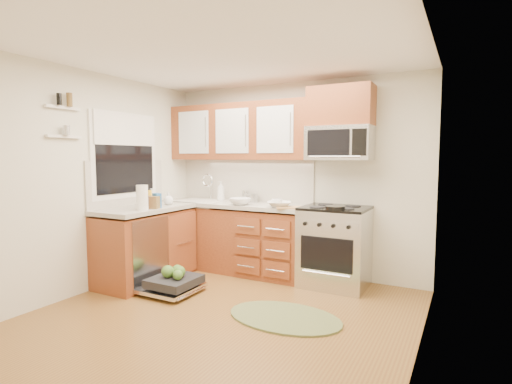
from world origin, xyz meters
The scene contains 38 objects.
floor centered at (0.00, 0.00, 0.00)m, with size 3.50×3.50×0.00m, color brown.
ceiling centered at (0.00, 0.00, 2.50)m, with size 3.50×3.50×0.00m, color white.
wall_back centered at (0.00, 1.75, 1.25)m, with size 3.50×0.04×2.50m, color beige.
wall_front centered at (0.00, -1.75, 1.25)m, with size 3.50×0.04×2.50m, color beige.
wall_left centered at (-1.75, 0.00, 1.25)m, with size 0.04×3.50×2.50m, color beige.
wall_right centered at (1.75, 0.00, 1.25)m, with size 0.04×3.50×2.50m, color beige.
base_cabinet_back centered at (-0.73, 1.45, 0.42)m, with size 2.05×0.60×0.85m, color maroon.
base_cabinet_left centered at (-1.45, 0.52, 0.42)m, with size 0.60×1.25×0.85m, color maroon.
countertop_back centered at (-0.72, 1.44, 0.90)m, with size 2.07×0.64×0.05m, color #9E9891.
countertop_left centered at (-1.44, 0.53, 0.90)m, with size 0.64×1.27×0.05m, color #9E9891.
backsplash_back centered at (-0.73, 1.74, 1.21)m, with size 2.05×0.02×0.57m, color beige.
backsplash_left centered at (-1.74, 0.52, 1.21)m, with size 0.02×1.25×0.57m, color beige.
upper_cabinets centered at (-0.73, 1.57, 1.88)m, with size 2.05×0.35×0.75m, color maroon, non-canonical shape.
cabinet_over_mw centered at (0.68, 1.57, 2.13)m, with size 0.76×0.35×0.47m, color maroon.
range centered at (0.68, 1.43, 0.47)m, with size 0.76×0.64×0.95m, color silver, non-canonical shape.
microwave centered at (0.68, 1.55, 1.70)m, with size 0.76×0.38×0.40m, color silver, non-canonical shape.
sink centered at (-1.25, 1.42, 0.80)m, with size 0.62×0.50×0.26m, color white, non-canonical shape.
dishwasher centered at (-0.86, 0.30, 0.10)m, with size 0.70×0.60×0.20m, color silver, non-canonical shape.
window centered at (-1.74, 0.50, 1.55)m, with size 0.03×1.05×1.05m, color white, non-canonical shape.
window_blind centered at (-1.71, 0.50, 1.88)m, with size 0.02×0.96×0.40m, color white.
shelf_upper centered at (-1.72, -0.35, 2.05)m, with size 0.04×0.40×0.03m, color white.
shelf_lower centered at (-1.72, -0.35, 1.75)m, with size 0.04×0.40×0.03m, color white.
rug centered at (0.55, 0.25, 0.01)m, with size 1.12×0.73×0.02m, color olive, non-canonical shape.
skillet centered at (0.75, 1.18, 0.97)m, with size 0.21×0.21×0.04m, color black.
stock_pot centered at (-0.55, 1.59, 0.98)m, with size 0.20×0.20×0.12m, color silver.
cutting_board centered at (0.18, 1.22, 0.94)m, with size 0.30×0.19×0.02m, color tan.
canister centered at (-0.67, 1.65, 1.00)m, with size 0.09×0.09×0.15m, color silver.
paper_towel_roll centered at (-1.25, 0.28, 1.07)m, with size 0.13×0.13×0.29m, color white.
mustard_bottle centered at (-1.41, 0.57, 1.03)m, with size 0.06×0.06×0.20m, color gold.
red_bottle centered at (-1.25, 0.32, 1.04)m, with size 0.06×0.06×0.22m, color #AE0E25.
wooden_box centered at (-1.25, 0.45, 1.00)m, with size 0.15×0.10×0.15m, color brown.
blue_carton centered at (-1.25, 0.52, 1.01)m, with size 0.11×0.07×0.18m, color #225CA2.
bowl_a centered at (0.03, 1.25, 0.96)m, with size 0.29×0.29×0.07m, color #999999.
bowl_b centered at (-0.51, 1.25, 0.97)m, with size 0.28×0.28×0.09m, color #999999.
cup centered at (0.00, 1.25, 0.98)m, with size 0.13×0.13×0.10m, color #999999.
soap_bottle_a centered at (-1.00, 1.54, 1.06)m, with size 0.11×0.11×0.27m, color #999999.
soap_bottle_b centered at (-1.56, 0.77, 1.03)m, with size 0.09×0.09×0.21m, color #999999.
soap_bottle_c centered at (-1.33, 0.82, 1.01)m, with size 0.13×0.13×0.16m, color #999999.
Camera 1 is at (2.05, -3.13, 1.53)m, focal length 28.00 mm.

